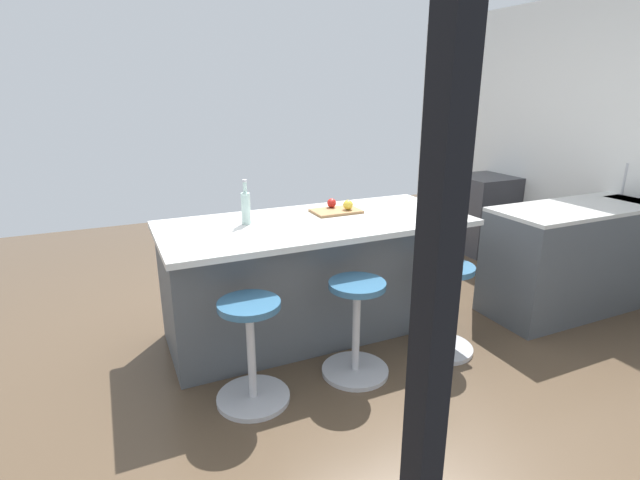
{
  "coord_description": "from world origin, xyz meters",
  "views": [
    {
      "loc": [
        1.35,
        3.13,
        1.78
      ],
      "look_at": [
        -0.0,
        0.17,
        0.76
      ],
      "focal_mm": 26.76,
      "sensor_mm": 36.0,
      "label": 1
    }
  ],
  "objects_px": {
    "stool_middle": "(357,331)",
    "kitchen_island": "(315,275)",
    "apple_yellow": "(348,205)",
    "apple_red": "(332,203)",
    "stool_near_camera": "(251,355)",
    "stool_by_window": "(444,311)",
    "cutting_board": "(336,211)",
    "water_bottle": "(246,207)",
    "oven_range": "(482,214)"
  },
  "relations": [
    {
      "from": "stool_middle",
      "to": "kitchen_island",
      "type": "bearing_deg",
      "value": -90.0
    },
    {
      "from": "kitchen_island",
      "to": "apple_yellow",
      "type": "height_order",
      "value": "apple_yellow"
    },
    {
      "from": "kitchen_island",
      "to": "apple_red",
      "type": "xyz_separation_m",
      "value": [
        -0.23,
        -0.19,
        0.49
      ]
    },
    {
      "from": "stool_near_camera",
      "to": "apple_red",
      "type": "height_order",
      "value": "apple_red"
    },
    {
      "from": "kitchen_island",
      "to": "stool_by_window",
      "type": "relative_size",
      "value": 3.43
    },
    {
      "from": "cutting_board",
      "to": "apple_yellow",
      "type": "bearing_deg",
      "value": 155.83
    },
    {
      "from": "stool_by_window",
      "to": "apple_yellow",
      "type": "bearing_deg",
      "value": -62.14
    },
    {
      "from": "stool_near_camera",
      "to": "apple_yellow",
      "type": "xyz_separation_m",
      "value": [
        -1.01,
        -0.73,
        0.64
      ]
    },
    {
      "from": "cutting_board",
      "to": "water_bottle",
      "type": "bearing_deg",
      "value": 2.4
    },
    {
      "from": "oven_range",
      "to": "stool_by_window",
      "type": "relative_size",
      "value": 1.33
    },
    {
      "from": "apple_red",
      "to": "cutting_board",
      "type": "bearing_deg",
      "value": 88.42
    },
    {
      "from": "oven_range",
      "to": "stool_near_camera",
      "type": "xyz_separation_m",
      "value": [
        3.24,
        1.65,
        -0.13
      ]
    },
    {
      "from": "stool_middle",
      "to": "stool_near_camera",
      "type": "relative_size",
      "value": 1.0
    },
    {
      "from": "oven_range",
      "to": "stool_by_window",
      "type": "height_order",
      "value": "oven_range"
    },
    {
      "from": "stool_by_window",
      "to": "water_bottle",
      "type": "relative_size",
      "value": 2.07
    },
    {
      "from": "kitchen_island",
      "to": "stool_near_camera",
      "type": "relative_size",
      "value": 3.43
    },
    {
      "from": "apple_red",
      "to": "stool_middle",
      "type": "bearing_deg",
      "value": 74.94
    },
    {
      "from": "stool_middle",
      "to": "apple_red",
      "type": "height_order",
      "value": "apple_red"
    },
    {
      "from": "apple_yellow",
      "to": "oven_range",
      "type": "bearing_deg",
      "value": -157.57
    },
    {
      "from": "water_bottle",
      "to": "apple_yellow",
      "type": "bearing_deg",
      "value": 179.42
    },
    {
      "from": "stool_near_camera",
      "to": "apple_red",
      "type": "bearing_deg",
      "value": -137.42
    },
    {
      "from": "stool_middle",
      "to": "apple_yellow",
      "type": "bearing_deg",
      "value": -113.09
    },
    {
      "from": "oven_range",
      "to": "apple_red",
      "type": "height_order",
      "value": "apple_red"
    },
    {
      "from": "cutting_board",
      "to": "apple_yellow",
      "type": "relative_size",
      "value": 4.77
    },
    {
      "from": "stool_by_window",
      "to": "cutting_board",
      "type": "height_order",
      "value": "cutting_board"
    },
    {
      "from": "kitchen_island",
      "to": "stool_by_window",
      "type": "height_order",
      "value": "kitchen_island"
    },
    {
      "from": "stool_middle",
      "to": "oven_range",
      "type": "bearing_deg",
      "value": -146.95
    },
    {
      "from": "cutting_board",
      "to": "apple_red",
      "type": "xyz_separation_m",
      "value": [
        -0.0,
        -0.08,
        0.05
      ]
    },
    {
      "from": "cutting_board",
      "to": "apple_yellow",
      "type": "xyz_separation_m",
      "value": [
        -0.09,
        0.04,
        0.05
      ]
    },
    {
      "from": "oven_range",
      "to": "stool_near_camera",
      "type": "relative_size",
      "value": 1.33
    },
    {
      "from": "oven_range",
      "to": "stool_by_window",
      "type": "bearing_deg",
      "value": 41.95
    },
    {
      "from": "apple_red",
      "to": "water_bottle",
      "type": "distance_m",
      "value": 0.73
    },
    {
      "from": "water_bottle",
      "to": "oven_range",
      "type": "bearing_deg",
      "value": -163.25
    },
    {
      "from": "apple_yellow",
      "to": "stool_near_camera",
      "type": "bearing_deg",
      "value": 35.9
    },
    {
      "from": "stool_by_window",
      "to": "apple_red",
      "type": "bearing_deg",
      "value": -61.18
    },
    {
      "from": "stool_by_window",
      "to": "water_bottle",
      "type": "xyz_separation_m",
      "value": [
        1.19,
        -0.74,
        0.71
      ]
    },
    {
      "from": "stool_by_window",
      "to": "apple_red",
      "type": "distance_m",
      "value": 1.17
    },
    {
      "from": "cutting_board",
      "to": "oven_range",
      "type": "bearing_deg",
      "value": -159.14
    },
    {
      "from": "cutting_board",
      "to": "apple_red",
      "type": "height_order",
      "value": "apple_red"
    },
    {
      "from": "oven_range",
      "to": "cutting_board",
      "type": "relative_size",
      "value": 2.39
    },
    {
      "from": "stool_middle",
      "to": "water_bottle",
      "type": "xyz_separation_m",
      "value": [
        0.49,
        -0.74,
        0.71
      ]
    },
    {
      "from": "stool_by_window",
      "to": "stool_near_camera",
      "type": "xyz_separation_m",
      "value": [
        1.4,
        0.0,
        0.0
      ]
    },
    {
      "from": "stool_middle",
      "to": "cutting_board",
      "type": "height_order",
      "value": "cutting_board"
    },
    {
      "from": "apple_red",
      "to": "kitchen_island",
      "type": "bearing_deg",
      "value": 39.49
    },
    {
      "from": "apple_yellow",
      "to": "water_bottle",
      "type": "bearing_deg",
      "value": -0.58
    },
    {
      "from": "stool_middle",
      "to": "apple_red",
      "type": "xyz_separation_m",
      "value": [
        -0.23,
        -0.86,
        0.64
      ]
    },
    {
      "from": "apple_red",
      "to": "stool_by_window",
      "type": "bearing_deg",
      "value": 118.82
    },
    {
      "from": "apple_red",
      "to": "water_bottle",
      "type": "relative_size",
      "value": 0.23
    },
    {
      "from": "stool_by_window",
      "to": "stool_middle",
      "type": "bearing_deg",
      "value": 0.0
    },
    {
      "from": "kitchen_island",
      "to": "water_bottle",
      "type": "relative_size",
      "value": 7.09
    }
  ]
}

